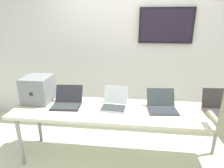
% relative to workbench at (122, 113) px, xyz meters
% --- Properties ---
extents(ground, '(8.00, 8.00, 0.04)m').
position_rel_workbench_xyz_m(ground, '(0.00, 0.00, -0.72)').
color(ground, beige).
extents(back_wall, '(8.00, 0.11, 2.55)m').
position_rel_workbench_xyz_m(back_wall, '(0.02, 1.13, 0.59)').
color(back_wall, silver).
rests_on(back_wall, ground).
extents(workbench, '(2.79, 0.70, 0.75)m').
position_rel_workbench_xyz_m(workbench, '(0.00, 0.00, 0.00)').
color(workbench, beige).
rests_on(workbench, ground).
extents(equipment_box, '(0.35, 0.38, 0.36)m').
position_rel_workbench_xyz_m(equipment_box, '(-1.17, 0.13, 0.23)').
color(equipment_box, slate).
rests_on(equipment_box, workbench).
extents(laptop_station_0, '(0.39, 0.38, 0.23)m').
position_rel_workbench_xyz_m(laptop_station_0, '(-0.74, 0.05, 0.11)').
color(laptop_station_0, '#232429').
rests_on(laptop_station_0, workbench).
extents(laptop_station_1, '(0.35, 0.38, 0.24)m').
position_rel_workbench_xyz_m(laptop_station_1, '(-0.11, 0.08, 0.11)').
color(laptop_station_1, '#AAB5B4').
rests_on(laptop_station_1, workbench).
extents(laptop_station_2, '(0.38, 0.38, 0.23)m').
position_rel_workbench_xyz_m(laptop_station_2, '(0.50, 0.07, 0.10)').
color(laptop_station_2, '#333C3E').
rests_on(laptop_station_2, workbench).
extents(laptop_station_3, '(0.32, 0.33, 0.27)m').
position_rel_workbench_xyz_m(laptop_station_3, '(1.15, 0.06, 0.11)').
color(laptop_station_3, '#3C3738').
rests_on(laptop_station_3, workbench).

